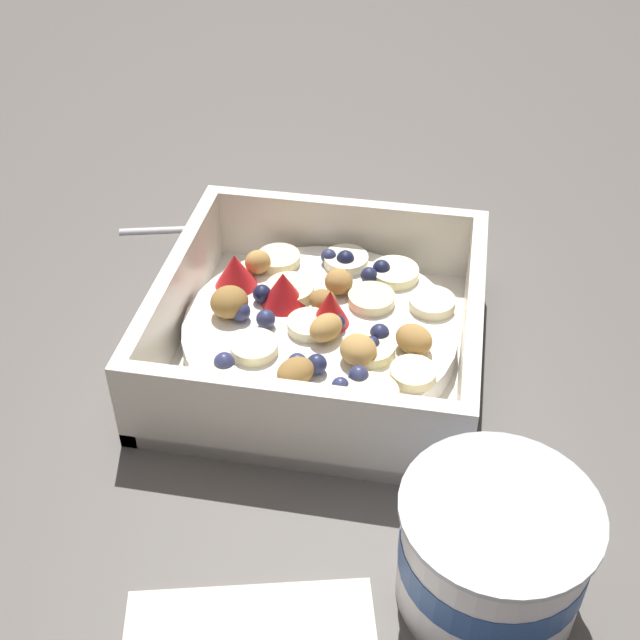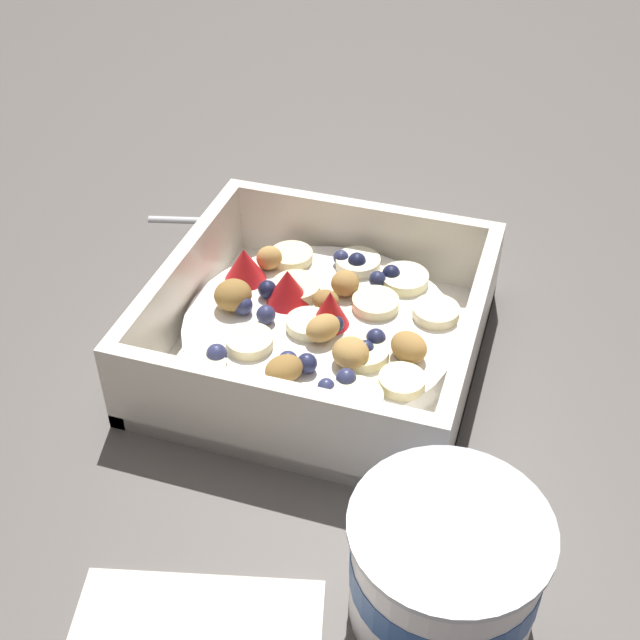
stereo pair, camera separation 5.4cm
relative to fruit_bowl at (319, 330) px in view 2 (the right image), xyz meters
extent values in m
plane|color=#56514C|center=(-0.02, 0.01, -0.02)|extent=(2.40, 2.40, 0.00)
cube|color=white|center=(0.00, 0.00, -0.02)|extent=(0.20, 0.20, 0.01)
cube|color=white|center=(0.00, -0.09, 0.01)|extent=(0.20, 0.01, 0.06)
cube|color=white|center=(0.00, 0.10, 0.01)|extent=(0.20, 0.01, 0.06)
cube|color=white|center=(-0.09, 0.00, 0.01)|extent=(0.01, 0.18, 0.06)
cube|color=white|center=(0.10, 0.00, 0.01)|extent=(0.01, 0.18, 0.06)
cylinder|color=white|center=(0.00, 0.00, 0.00)|extent=(0.18, 0.18, 0.02)
cylinder|color=beige|center=(0.03, -0.03, 0.01)|extent=(0.04, 0.04, 0.01)
cylinder|color=beige|center=(0.02, 0.04, 0.01)|extent=(0.04, 0.04, 0.01)
cylinder|color=#F4EAB7|center=(-0.03, 0.07, 0.01)|extent=(0.04, 0.04, 0.01)
cylinder|color=#F4EAB7|center=(0.07, -0.05, 0.01)|extent=(0.04, 0.04, 0.01)
cylinder|color=beige|center=(0.06, 0.04, 0.01)|extent=(0.04, 0.04, 0.01)
cylinder|color=beige|center=(-0.03, 0.03, 0.01)|extent=(0.03, 0.03, 0.01)
cylinder|color=beige|center=(-0.03, -0.02, 0.01)|extent=(0.05, 0.05, 0.01)
cylinder|color=#F7EFC6|center=(-0.07, 0.01, 0.01)|extent=(0.03, 0.03, 0.01)
cylinder|color=beige|center=(-0.06, -0.04, 0.01)|extent=(0.04, 0.04, 0.01)
cylinder|color=#F4EAB7|center=(-0.06, 0.04, 0.01)|extent=(0.04, 0.04, 0.01)
cylinder|color=#F4EAB7|center=(0.01, 0.00, 0.01)|extent=(0.04, 0.04, 0.01)
cylinder|color=beige|center=(0.04, 0.06, 0.01)|extent=(0.03, 0.03, 0.01)
cone|color=red|center=(-0.03, -0.06, 0.02)|extent=(0.04, 0.04, 0.02)
cone|color=red|center=(0.00, 0.00, 0.02)|extent=(0.03, 0.03, 0.03)
cone|color=red|center=(-0.02, -0.03, 0.02)|extent=(0.03, 0.03, 0.02)
sphere|color=navy|center=(0.05, -0.05, 0.01)|extent=(0.01, 0.01, 0.01)
sphere|color=navy|center=(0.01, -0.03, 0.01)|extent=(0.01, 0.01, 0.01)
sphere|color=navy|center=(0.06, 0.02, 0.01)|extent=(0.01, 0.01, 0.01)
sphere|color=#191E3D|center=(0.00, 0.01, 0.01)|extent=(0.01, 0.01, 0.01)
sphere|color=#191E3D|center=(-0.06, 0.01, 0.01)|extent=(0.01, 0.01, 0.01)
sphere|color=#23284C|center=(0.01, 0.04, 0.01)|extent=(0.01, 0.01, 0.01)
sphere|color=#191E3D|center=(-0.06, 0.03, 0.01)|extent=(0.01, 0.01, 0.01)
sphere|color=navy|center=(-0.07, -0.01, 0.01)|extent=(0.01, 0.01, 0.01)
sphere|color=navy|center=(0.05, 0.00, 0.01)|extent=(0.01, 0.01, 0.01)
sphere|color=#23284C|center=(0.05, 0.01, 0.01)|extent=(0.01, 0.01, 0.01)
sphere|color=#191E3D|center=(-0.02, -0.04, 0.01)|extent=(0.01, 0.01, 0.01)
sphere|color=#23284C|center=(-0.05, 0.03, 0.01)|extent=(0.01, 0.01, 0.01)
sphere|color=navy|center=(0.05, 0.03, 0.01)|extent=(0.01, 0.01, 0.01)
sphere|color=navy|center=(0.01, -0.05, 0.01)|extent=(0.01, 0.01, 0.01)
sphere|color=#23284C|center=(0.02, 0.04, 0.01)|extent=(0.01, 0.01, 0.01)
ellipsoid|color=olive|center=(-0.01, 0.00, 0.01)|extent=(0.02, 0.02, 0.01)
ellipsoid|color=#AD7F42|center=(0.02, 0.06, 0.01)|extent=(0.03, 0.03, 0.02)
ellipsoid|color=#AD7F42|center=(-0.04, 0.00, 0.01)|extent=(0.02, 0.02, 0.02)
ellipsoid|color=olive|center=(0.06, 0.00, 0.01)|extent=(0.03, 0.03, 0.02)
ellipsoid|color=tan|center=(-0.05, -0.05, 0.01)|extent=(0.02, 0.02, 0.02)
ellipsoid|color=tan|center=(0.01, 0.01, 0.01)|extent=(0.03, 0.03, 0.02)
ellipsoid|color=tan|center=(0.03, 0.03, 0.01)|extent=(0.03, 0.03, 0.02)
ellipsoid|color=olive|center=(0.00, -0.06, 0.02)|extent=(0.03, 0.03, 0.02)
ellipsoid|color=silver|center=(-0.15, -0.04, -0.02)|extent=(0.04, 0.05, 0.01)
cylinder|color=silver|center=(-0.13, -0.12, -0.02)|extent=(0.04, 0.12, 0.01)
cylinder|color=white|center=(0.16, 0.11, 0.01)|extent=(0.09, 0.09, 0.06)
cylinder|color=#2D5193|center=(0.16, 0.11, 0.01)|extent=(0.09, 0.09, 0.02)
cylinder|color=#B7BCC6|center=(0.16, 0.11, 0.04)|extent=(0.09, 0.09, 0.00)
camera|label=1|loc=(0.41, 0.08, 0.35)|focal=47.10mm
camera|label=2|loc=(0.40, 0.13, 0.35)|focal=47.10mm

